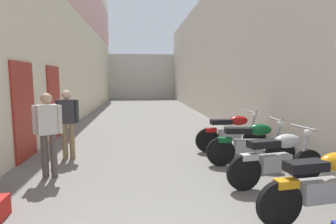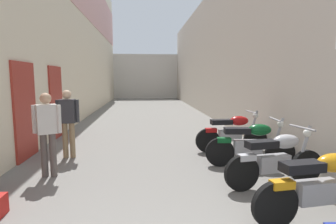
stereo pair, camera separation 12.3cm
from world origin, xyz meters
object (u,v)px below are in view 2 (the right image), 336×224
at_px(motorcycle_fifth, 232,132).
at_px(motorcycle_fourth, 251,143).
at_px(motorcycle_second, 321,185).
at_px(pedestrian_further_down, 68,119).
at_px(pedestrian_mid_alley, 47,128).
at_px(motorcycle_third, 276,158).

bearing_deg(motorcycle_fifth, motorcycle_fourth, -90.00).
distance_m(motorcycle_second, motorcycle_fifth, 3.40).
distance_m(motorcycle_fourth, motorcycle_fifth, 1.17).
bearing_deg(pedestrian_further_down, motorcycle_fourth, -14.19).
distance_m(pedestrian_mid_alley, pedestrian_further_down, 1.21).
bearing_deg(pedestrian_further_down, pedestrian_mid_alley, -91.98).
relative_size(motorcycle_second, pedestrian_further_down, 1.18).
bearing_deg(motorcycle_fourth, motorcycle_third, -90.00).
height_order(motorcycle_fifth, pedestrian_mid_alley, pedestrian_mid_alley).
relative_size(motorcycle_second, motorcycle_fourth, 1.00).
xyz_separation_m(motorcycle_fourth, pedestrian_further_down, (-3.94, 1.00, 0.42)).
distance_m(motorcycle_fifth, pedestrian_further_down, 3.96).
relative_size(motorcycle_third, motorcycle_fourth, 0.99).
bearing_deg(pedestrian_mid_alley, motorcycle_fourth, 3.14).
bearing_deg(pedestrian_further_down, motorcycle_second, -39.31).
xyz_separation_m(motorcycle_fifth, pedestrian_further_down, (-3.94, -0.17, 0.42)).
bearing_deg(motorcycle_third, motorcycle_fifth, 90.00).
relative_size(pedestrian_mid_alley, pedestrian_further_down, 1.00).
height_order(motorcycle_third, motorcycle_fourth, same).
xyz_separation_m(motorcycle_second, motorcycle_fifth, (0.00, 3.40, 0.00)).
bearing_deg(motorcycle_fourth, motorcycle_fifth, 90.00).
bearing_deg(motorcycle_third, motorcycle_second, -90.00).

